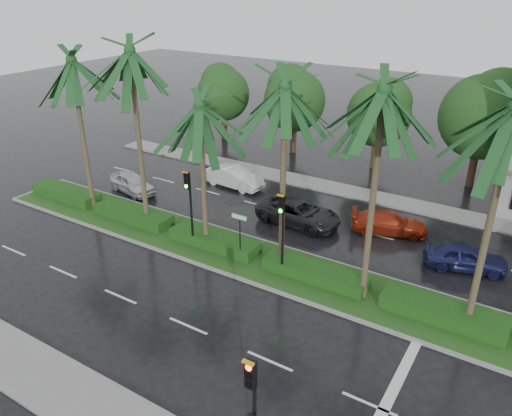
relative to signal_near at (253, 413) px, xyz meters
The scene contains 17 objects.
ground 11.42m from the signal_near, 122.58° to the left, with size 120.00×120.00×0.00m, color black.
near_sidewalk 6.53m from the signal_near, behind, with size 40.00×2.40×0.12m, color gray.
far_sidewalk 22.35m from the signal_near, 105.67° to the left, with size 40.00×2.00×0.12m, color gray.
median 12.24m from the signal_near, 120.00° to the left, with size 36.00×4.00×0.15m.
hedge 12.17m from the signal_near, 120.00° to the left, with size 35.20×1.40×0.60m.
lane_markings 9.76m from the signal_near, 108.30° to the left, with size 34.00×13.06×0.01m.
palm_row 14.03m from the signal_near, 124.86° to the left, with size 26.30×4.20×10.64m.
signal_near is the anchor object (origin of this frame).
signal_median_left 13.93m from the signal_near, 135.91° to the left, with size 0.34×0.42×4.36m.
signal_median_right 10.69m from the signal_near, 114.91° to the left, with size 0.34×0.42×4.36m.
street_sign 12.11m from the signal_near, 125.34° to the left, with size 0.95×0.09×2.60m.
bg_trees 27.57m from the signal_near, 100.97° to the left, with size 32.61×5.65×8.15m.
car_silver 22.87m from the signal_near, 143.26° to the left, with size 3.87×1.56×1.32m, color silver.
car_white 22.33m from the signal_near, 125.66° to the left, with size 4.33×1.51×1.43m, color silver.
car_darkgrey 16.79m from the signal_near, 112.92° to the left, with size 5.09×2.35×1.41m, color black.
car_red 17.29m from the signal_near, 95.26° to the left, with size 4.29×1.74×1.24m, color maroon.
car_blue 15.69m from the signal_near, 79.19° to the left, with size 3.97×1.60×1.35m, color #1A1E4F.
Camera 1 is at (11.39, -17.87, 13.47)m, focal length 35.00 mm.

